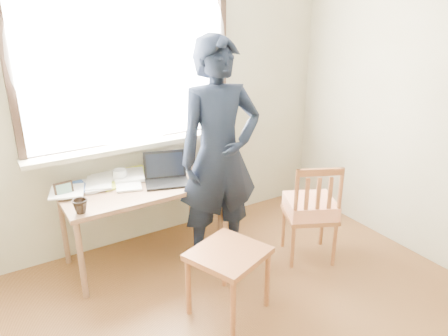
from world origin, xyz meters
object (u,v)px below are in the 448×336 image
desk (141,193)px  side_chair (311,208)px  mug_dark (80,206)px  person (220,156)px  laptop (166,175)px  mug_white (120,175)px  work_chair (228,260)px

desk → side_chair: (1.19, -0.71, -0.15)m
mug_dark → person: size_ratio=0.06×
laptop → mug_dark: laptop is taller
mug_white → mug_dark: (-0.43, -0.42, 0.00)m
desk → person: (0.54, -0.33, 0.32)m
laptop → person: (0.33, -0.30, 0.19)m
mug_dark → side_chair: (1.73, -0.48, -0.27)m
mug_white → side_chair: 1.60m
laptop → mug_dark: size_ratio=3.85×
mug_dark → side_chair: side_chair is taller
work_chair → side_chair: bearing=13.3°
desk → work_chair: desk is taller
mug_white → person: size_ratio=0.06×
desk → side_chair: bearing=-30.8°
work_chair → person: 0.85m
side_chair → person: 0.89m
mug_dark → desk: bearing=23.3°
laptop → work_chair: bearing=-87.8°
desk → work_chair: bearing=-75.3°
laptop → mug_white: bearing=145.0°
desk → mug_dark: (-0.53, -0.23, 0.12)m
desk → person: bearing=-31.4°
mug_white → mug_dark: size_ratio=1.11×
desk → mug_dark: mug_dark is taller
desk → side_chair: 1.40m
mug_white → work_chair: bearing=-72.7°
mug_white → person: 0.86m
desk → mug_white: size_ratio=10.60×
side_chair → laptop: bearing=145.3°
desk → mug_dark: size_ratio=11.72×
desk → laptop: size_ratio=3.05×
desk → mug_white: mug_white is taller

